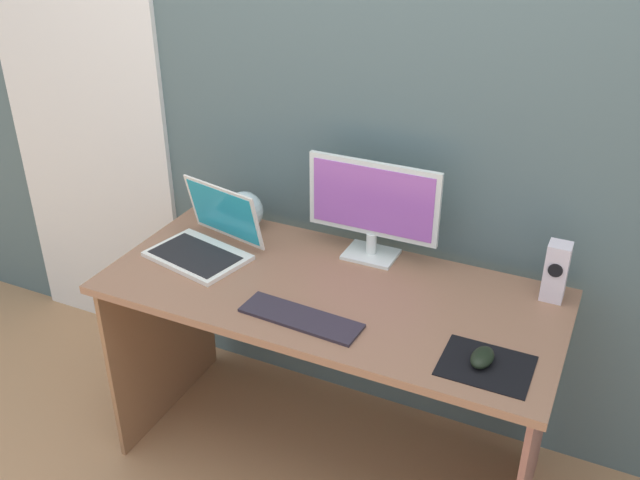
# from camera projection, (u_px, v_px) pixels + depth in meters

# --- Properties ---
(ground_plane) EXTENTS (8.00, 8.00, 0.00)m
(ground_plane) POSITION_uv_depth(u_px,v_px,m) (329.00, 457.00, 2.66)
(ground_plane) COLOR tan
(wall_back) EXTENTS (6.00, 0.04, 2.50)m
(wall_back) POSITION_uv_depth(u_px,v_px,m) (382.00, 105.00, 2.39)
(wall_back) COLOR #506668
(wall_back) RESTS_ON ground_plane
(door_left) EXTENTS (0.82, 0.02, 2.02)m
(door_left) POSITION_uv_depth(u_px,v_px,m) (85.00, 121.00, 2.97)
(door_left) COLOR white
(door_left) RESTS_ON ground_plane
(desk) EXTENTS (1.49, 0.68, 0.76)m
(desk) POSITION_uv_depth(u_px,v_px,m) (330.00, 327.00, 2.37)
(desk) COLOR #92644B
(desk) RESTS_ON ground_plane
(monitor) EXTENTS (0.47, 0.14, 0.36)m
(monitor) POSITION_uv_depth(u_px,v_px,m) (373.00, 206.00, 2.39)
(monitor) COLOR white
(monitor) RESTS_ON desk
(speaker_right) EXTENTS (0.07, 0.07, 0.20)m
(speaker_right) POSITION_uv_depth(u_px,v_px,m) (556.00, 272.00, 2.20)
(speaker_right) COLOR silver
(speaker_right) RESTS_ON desk
(laptop) EXTENTS (0.39, 0.35, 0.23)m
(laptop) POSITION_uv_depth(u_px,v_px,m) (206.00, 241.00, 2.48)
(laptop) COLOR white
(laptop) RESTS_ON desk
(fishbowl) EXTENTS (0.15, 0.15, 0.15)m
(fishbowl) POSITION_uv_depth(u_px,v_px,m) (244.00, 211.00, 2.64)
(fishbowl) COLOR silver
(fishbowl) RESTS_ON desk
(keyboard_external) EXTENTS (0.39, 0.14, 0.01)m
(keyboard_external) POSITION_uv_depth(u_px,v_px,m) (301.00, 318.00, 2.14)
(keyboard_external) COLOR #2C2631
(keyboard_external) RESTS_ON desk
(mousepad) EXTENTS (0.25, 0.20, 0.00)m
(mousepad) POSITION_uv_depth(u_px,v_px,m) (486.00, 366.00, 1.95)
(mousepad) COLOR black
(mousepad) RESTS_ON desk
(mouse) EXTENTS (0.07, 0.11, 0.04)m
(mouse) POSITION_uv_depth(u_px,v_px,m) (482.00, 357.00, 1.95)
(mouse) COLOR black
(mouse) RESTS_ON mousepad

